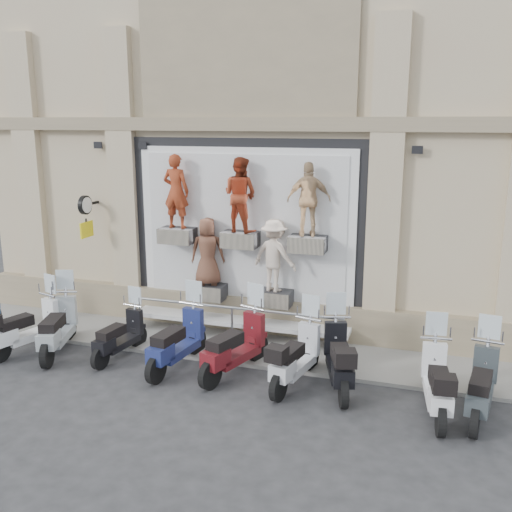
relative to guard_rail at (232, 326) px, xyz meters
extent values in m
plane|color=#29292B|center=(0.00, -2.00, -0.47)|extent=(90.00, 90.00, 0.00)
cube|color=gray|center=(0.00, 0.10, -0.43)|extent=(16.00, 2.20, 0.08)
cube|color=black|center=(0.00, 0.96, 1.93)|extent=(5.60, 0.10, 4.30)
cube|color=white|center=(0.00, 0.90, 1.93)|extent=(5.10, 0.06, 3.90)
cube|color=white|center=(0.00, 0.86, 1.93)|extent=(4.70, 0.04, 3.60)
cube|color=white|center=(0.00, 0.55, -0.05)|extent=(5.10, 0.75, 0.10)
cube|color=#28282B|center=(-1.55, 0.59, 1.86)|extent=(0.80, 0.50, 0.35)
imported|color=#A93D1F|center=(-1.55, 0.59, 2.88)|extent=(0.63, 0.43, 1.70)
cube|color=#28282B|center=(0.00, 0.59, 1.86)|extent=(0.80, 0.50, 0.35)
imported|color=maroon|center=(0.00, 0.59, 2.86)|extent=(0.95, 0.83, 1.66)
cube|color=#28282B|center=(1.55, 0.59, 1.86)|extent=(0.80, 0.50, 0.35)
imported|color=tan|center=(1.55, 0.59, 2.83)|extent=(1.00, 0.64, 1.58)
cube|color=#28282B|center=(-0.80, 0.59, 0.56)|extent=(0.80, 0.50, 0.35)
imported|color=brown|center=(-0.80, 0.59, 1.53)|extent=(0.89, 0.72, 1.58)
cube|color=#28282B|center=(0.80, 0.59, 0.56)|extent=(0.80, 0.50, 0.35)
imported|color=#F7DFC7|center=(0.80, 0.59, 1.55)|extent=(1.18, 0.88, 1.63)
cube|color=black|center=(-3.90, 0.72, 2.49)|extent=(0.06, 0.56, 0.06)
cylinder|color=black|center=(-3.90, 0.45, 2.49)|extent=(0.10, 0.46, 0.46)
cube|color=yellow|center=(-3.90, 0.45, 1.89)|extent=(0.04, 0.50, 0.38)
camera|label=1|loc=(4.15, -11.23, 4.46)|focal=40.00mm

